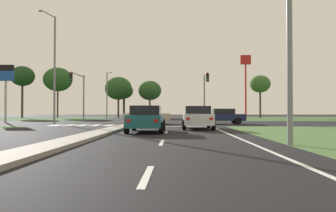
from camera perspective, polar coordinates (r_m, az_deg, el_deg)
The scene contains 36 objects.
ground_plane at distance 32.18m, azimuth -5.76°, elevation -3.18°, with size 200.00×200.00×0.00m, color black.
grass_verge_far_left at distance 63.68m, azimuth -26.19°, elevation -2.02°, with size 35.00×35.00×0.01m, color #2D4C28.
grass_verge_far_right at distance 60.36m, azimuth 22.30°, elevation -2.11°, with size 35.00×35.00×0.01m, color #385B2D.
median_island_near at distance 13.57m, azimuth -15.94°, elevation -5.75°, with size 1.20×22.00×0.14m, color gray.
median_island_far at distance 57.06m, azimuth -2.60°, elevation -2.19°, with size 1.20×36.00×0.14m, color #ADA89E.
lane_dash_near at distance 5.82m, azimuth -3.96°, elevation -12.77°, with size 0.14×2.00×0.01m, color silver.
lane_dash_second at distance 11.75m, azimuth -1.18°, elevation -6.84°, with size 0.14×2.00×0.01m, color silver.
lane_dash_third at distance 17.72m, azimuth -0.28°, elevation -4.89°, with size 0.14×2.00×0.01m, color silver.
edge_line_right at distance 14.24m, azimuth 12.92°, elevation -5.80°, with size 0.14×24.00×0.01m, color silver.
stop_bar_near at distance 24.94m, azimuth 0.91°, elevation -3.78°, with size 6.40×0.50×0.01m, color silver.
crosswalk_bar_near at distance 28.70m, azimuth -19.90°, elevation -3.36°, with size 0.70×2.80×0.01m, color silver.
crosswalk_bar_second at distance 28.30m, azimuth -17.73°, elevation -3.41°, with size 0.70×2.80×0.01m, color silver.
crosswalk_bar_third at distance 27.94m, azimuth -15.50°, elevation -3.45°, with size 0.70×2.80×0.01m, color silver.
crosswalk_bar_fourth at distance 27.63m, azimuth -13.21°, elevation -3.49°, with size 0.70×2.80×0.01m, color silver.
crosswalk_bar_fifth at distance 27.36m, azimuth -10.88°, elevation -3.52°, with size 0.70×2.80×0.01m, color silver.
crosswalk_bar_sixth at distance 27.14m, azimuth -8.50°, elevation -3.55°, with size 0.70×2.80×0.01m, color silver.
car_maroon_near at distance 47.85m, azimuth -6.01°, elevation -1.55°, with size 1.96×4.21×1.52m.
car_teal_second at distance 18.01m, azimuth -4.02°, elevation -2.35°, with size 2.08×4.56×1.53m.
car_grey_third at distance 60.46m, azimuth -4.61°, elevation -1.46°, with size 1.96×4.61×1.50m.
car_beige_fourth at distance 30.34m, azimuth -3.92°, elevation -1.82°, with size 4.54×2.08×1.54m.
car_white_fifth at distance 21.31m, azimuth 5.44°, elevation -2.10°, with size 2.10×4.49×1.57m.
car_navy_sixth at distance 30.31m, azimuth 10.02°, elevation -1.86°, with size 4.36×2.01×1.48m.
traffic_signal_far_left at distance 38.59m, azimuth -16.12°, elevation 3.21°, with size 0.32×5.12×5.84m.
traffic_signal_far_right at distance 37.29m, azimuth 6.95°, elevation 3.22°, with size 0.32×4.29×5.82m.
street_lamp_near at distance 12.26m, azimuth 21.78°, elevation 17.13°, with size 0.56×1.87×8.99m.
street_lamp_second at distance 32.95m, azimuth -20.45°, elevation 7.36°, with size 0.79×2.57×10.77m.
street_lamp_third at distance 55.16m, azimuth -11.17°, elevation 2.49°, with size 1.35×1.63×8.18m.
pedestrian_at_median at distance 43.31m, azimuth -4.10°, elevation -1.10°, with size 0.34×0.34×1.69m.
fastfood_pole_sign at distance 55.10m, azimuth 14.17°, elevation 6.11°, with size 1.80×0.40×10.97m.
fuel_price_totem at distance 39.07m, azimuth -27.84°, elevation 4.25°, with size 1.80×0.24×6.45m.
treeline_near at distance 66.44m, azimuth -25.35°, elevation 4.98°, with size 4.57×4.57×10.07m.
treeline_second at distance 65.05m, azimuth -19.73°, elevation 4.63°, with size 5.58×5.58×9.97m.
treeline_third at distance 63.15m, azimuth -9.17°, elevation 3.23°, with size 5.44×5.44×8.23m.
treeline_fourth at distance 64.45m, azimuth -8.15°, elevation 2.73°, with size 3.77×3.77×7.11m.
treeline_fifth at distance 61.87m, azimuth -3.38°, elevation 2.87°, with size 4.59×4.59×7.40m.
treeline_sixth at distance 61.17m, azimuth 16.69°, elevation 3.89°, with size 3.87×3.87×8.12m.
Camera 1 is at (4.04, -1.91, 1.19)m, focal length 32.91 mm.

